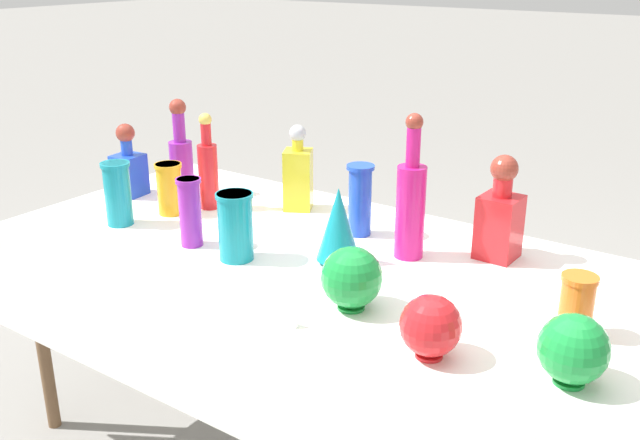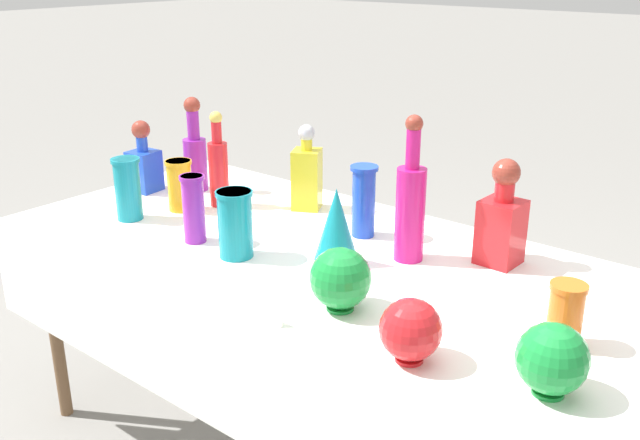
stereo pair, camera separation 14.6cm
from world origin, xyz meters
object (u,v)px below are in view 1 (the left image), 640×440
square_decanter_1 (298,175)px  slender_vase_3 (190,210)px  tall_bottle_2 (411,203)px  tall_bottle_1 (208,170)px  fluted_vase_0 (338,225)px  slender_vase_2 (118,192)px  round_bowl_1 (573,349)px  slender_vase_4 (360,198)px  square_decanter_2 (500,215)px  round_bowl_0 (431,326)px  tall_bottle_0 (181,156)px  slender_vase_0 (169,187)px  square_decanter_0 (129,167)px  slender_vase_5 (577,304)px  round_bowl_2 (352,278)px  slender_vase_1 (235,224)px

square_decanter_1 → slender_vase_3: size_ratio=1.40×
tall_bottle_2 → square_decanter_1: tall_bottle_2 is taller
tall_bottle_1 → fluted_vase_0: size_ratio=1.49×
slender_vase_2 → round_bowl_1: 1.46m
slender_vase_4 → fluted_vase_0: size_ratio=1.01×
square_decanter_2 → round_bowl_1: bearing=-55.3°
slender_vase_2 → round_bowl_0: slender_vase_2 is taller
tall_bottle_0 → slender_vase_2: bearing=-79.0°
square_decanter_1 → slender_vase_0: bearing=-138.6°
square_decanter_0 → slender_vase_5: size_ratio=1.76×
square_decanter_2 → slender_vase_0: bearing=-165.3°
tall_bottle_1 → slender_vase_2: 0.31m
tall_bottle_1 → square_decanter_1: bearing=32.9°
square_decanter_1 → slender_vase_4: 0.31m
round_bowl_1 → round_bowl_2: size_ratio=0.95×
round_bowl_2 → slender_vase_1: bearing=170.8°
slender_vase_3 → round_bowl_0: 0.88m
tall_bottle_2 → slender_vase_1: size_ratio=2.12×
square_decanter_2 → slender_vase_5: 0.45m
slender_vase_2 → round_bowl_2: bearing=-4.2°
slender_vase_1 → slender_vase_3: 0.18m
square_decanter_2 → slender_vase_2: square_decanter_2 is taller
tall_bottle_1 → round_bowl_1: tall_bottle_1 is taller
square_decanter_1 → slender_vase_4: square_decanter_1 is taller
slender_vase_5 → round_bowl_0: bearing=-130.0°
square_decanter_0 → slender_vase_3: bearing=-22.7°
slender_vase_3 → slender_vase_4: bearing=44.7°
tall_bottle_0 → round_bowl_0: (1.25, -0.51, -0.06)m
tall_bottle_0 → slender_vase_1: bearing=-31.7°
slender_vase_2 → slender_vase_3: 0.31m
round_bowl_2 → round_bowl_1: bearing=-2.4°
square_decanter_1 → slender_vase_3: (-0.07, -0.44, -0.01)m
tall_bottle_2 → slender_vase_0: (-0.82, -0.13, -0.07)m
round_bowl_2 → slender_vase_2: bearing=175.8°
tall_bottle_0 → slender_vase_5: tall_bottle_0 is taller
square_decanter_2 → slender_vase_3: (-0.78, -0.43, -0.02)m
tall_bottle_0 → tall_bottle_1: 0.20m
square_decanter_0 → slender_vase_1: square_decanter_0 is taller
tall_bottle_1 → square_decanter_2: 0.98m
square_decanter_1 → round_bowl_1: (1.08, -0.54, -0.04)m
tall_bottle_1 → square_decanter_1: size_ratio=1.13×
square_decanter_0 → slender_vase_5: square_decanter_0 is taller
square_decanter_2 → slender_vase_0: square_decanter_2 is taller
square_decanter_0 → slender_vase_5: 1.61m
square_decanter_0 → slender_vase_4: size_ratio=1.17×
tall_bottle_0 → round_bowl_1: 1.59m
square_decanter_0 → round_bowl_1: size_ratio=1.73×
tall_bottle_2 → slender_vase_4: (-0.21, 0.06, -0.04)m
square_decanter_0 → round_bowl_0: square_decanter_0 is taller
round_bowl_0 → slender_vase_2: bearing=172.3°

